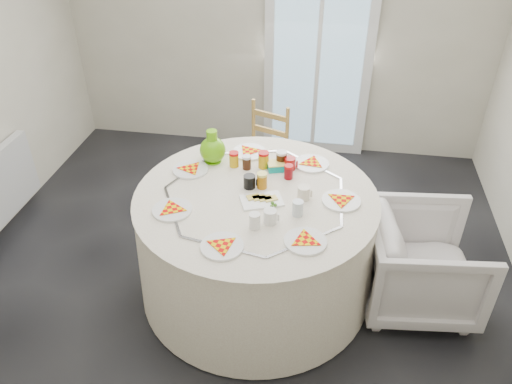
% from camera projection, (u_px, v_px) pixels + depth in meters
% --- Properties ---
extents(floor, '(4.00, 4.00, 0.00)m').
position_uv_depth(floor, '(238.00, 275.00, 3.63)').
color(floor, black).
rests_on(floor, ground).
extents(wall_back, '(4.00, 0.02, 2.60)m').
position_uv_depth(wall_back, '(277.00, 17.00, 4.52)').
color(wall_back, '#BCB5A3').
rests_on(wall_back, floor).
extents(glass_door, '(1.00, 0.08, 2.10)m').
position_uv_depth(glass_door, '(319.00, 48.00, 4.56)').
color(glass_door, silver).
rests_on(glass_door, floor).
extents(table, '(1.58, 1.58, 0.80)m').
position_uv_depth(table, '(256.00, 244.00, 3.34)').
color(table, white).
rests_on(table, floor).
extents(wooden_chair, '(0.48, 0.47, 0.85)m').
position_uv_depth(wooden_chair, '(261.00, 151.00, 4.18)').
color(wooden_chair, '#AA8C48').
rests_on(wooden_chair, floor).
extents(armchair, '(0.74, 0.78, 0.74)m').
position_uv_depth(armchair, '(423.00, 256.00, 3.22)').
color(armchair, silver).
rests_on(armchair, floor).
extents(place_settings, '(1.70, 1.70, 0.02)m').
position_uv_depth(place_settings, '(256.00, 196.00, 3.12)').
color(place_settings, white).
rests_on(place_settings, table).
extents(jar_cluster, '(0.48, 0.33, 0.13)m').
position_uv_depth(jar_cluster, '(259.00, 166.00, 3.31)').
color(jar_cluster, '#853D0C').
rests_on(jar_cluster, table).
extents(butter_tub, '(0.16, 0.14, 0.06)m').
position_uv_depth(butter_tub, '(278.00, 168.00, 3.36)').
color(butter_tub, '#069E9C').
rests_on(butter_tub, table).
extents(green_pitcher, '(0.20, 0.20, 0.23)m').
position_uv_depth(green_pitcher, '(213.00, 149.00, 3.40)').
color(green_pitcher, '#58AE0A').
rests_on(green_pitcher, table).
extents(cheese_platter, '(0.29, 0.24, 0.03)m').
position_uv_depth(cheese_platter, '(262.00, 202.00, 3.06)').
color(cheese_platter, white).
rests_on(cheese_platter, table).
extents(mugs_glasses, '(0.65, 0.65, 0.11)m').
position_uv_depth(mugs_glasses, '(275.00, 196.00, 3.05)').
color(mugs_glasses, gray).
rests_on(mugs_glasses, table).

